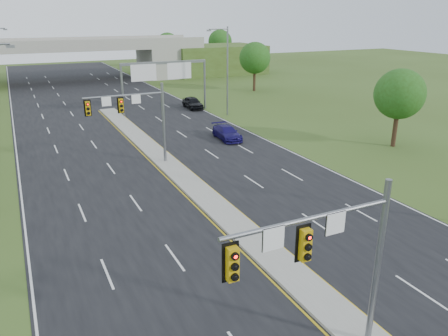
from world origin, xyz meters
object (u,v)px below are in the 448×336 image
object	(u,v)px
car_far_c	(193,103)
overpass	(73,63)
car_far_b	(227,133)
signal_mast_far	(137,112)
signal_mast_near	(333,253)
sign_gantry	(164,73)

from	to	relation	value
car_far_c	overpass	bearing A→B (deg)	109.53
overpass	car_far_b	bearing A→B (deg)	-80.72
signal_mast_far	car_far_b	distance (m)	12.14
signal_mast_near	overpass	xyz separation A→B (m)	(2.26, 80.07, -1.17)
signal_mast_near	signal_mast_far	size ratio (longest dim) A/B	1.00
overpass	car_far_b	size ratio (longest dim) A/B	16.68
signal_mast_far	overpass	size ratio (longest dim) A/B	0.09
signal_mast_near	car_far_b	size ratio (longest dim) A/B	1.46
overpass	signal_mast_far	bearing A→B (deg)	-92.35
signal_mast_far	overpass	distance (m)	55.13
sign_gantry	overpass	bearing A→B (deg)	100.79
car_far_b	signal_mast_far	bearing A→B (deg)	-153.03
car_far_c	sign_gantry	bearing A→B (deg)	-166.32
signal_mast_far	car_far_c	bearing A→B (deg)	57.61
signal_mast_far	overpass	bearing A→B (deg)	87.65
car_far_b	car_far_c	distance (m)	16.61
signal_mast_near	car_far_c	bearing A→B (deg)	73.89
signal_mast_near	car_far_c	size ratio (longest dim) A/B	1.50
signal_mast_near	car_far_c	distance (m)	47.95
sign_gantry	overpass	xyz separation A→B (m)	(-6.68, 35.08, -1.69)
overpass	sign_gantry	bearing A→B (deg)	-79.21
signal_mast_far	car_far_b	size ratio (longest dim) A/B	1.46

